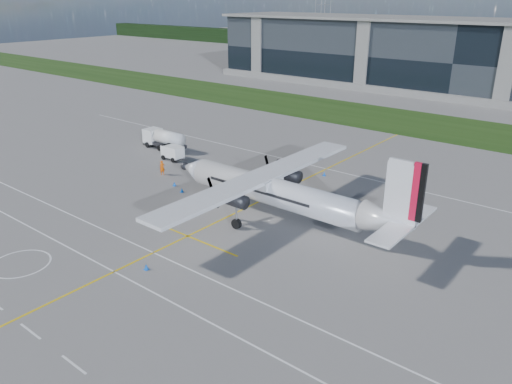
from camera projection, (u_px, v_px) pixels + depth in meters
name	position (u px, v px, depth m)	size (l,w,h in m)	color
ground	(382.00, 130.00, 80.17)	(400.00, 400.00, 0.00)	slate
grass_strip	(403.00, 121.00, 85.96)	(400.00, 18.00, 0.04)	#1C3A0F
terminal_building	(469.00, 59.00, 106.35)	(120.00, 20.00, 15.00)	black
pylon_west	(323.00, 9.00, 200.88)	(9.00, 4.60, 30.00)	gray
yellow_taxiway_centerline	(290.00, 187.00, 56.71)	(0.20, 70.00, 0.01)	yellow
white_lane_line	(92.00, 260.00, 41.09)	(90.00, 0.15, 0.01)	white
turboprop_aircraft	(282.00, 178.00, 47.02)	(27.15, 28.16, 8.45)	white
fuel_tanker_truck	(162.00, 139.00, 70.34)	(7.29, 2.37, 2.73)	white
baggage_tug	(173.00, 153.00, 65.74)	(3.09, 1.86, 1.86)	white
ground_crew_person	(162.00, 167.00, 60.14)	(0.82, 0.59, 2.02)	#F25907
safety_cone_stbdwing	(324.00, 174.00, 60.06)	(0.36, 0.36, 0.50)	blue
safety_cone_portwing	(146.00, 267.00, 39.57)	(0.36, 0.36, 0.50)	blue
safety_cone_nose_port	(182.00, 190.00, 55.05)	(0.36, 0.36, 0.50)	blue
safety_cone_fwd	(174.00, 184.00, 56.88)	(0.36, 0.36, 0.50)	blue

